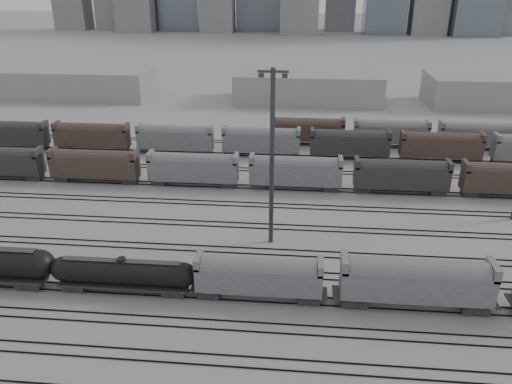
# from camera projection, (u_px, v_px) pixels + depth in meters

# --- Properties ---
(ground) EXTENTS (900.00, 900.00, 0.00)m
(ground) POSITION_uv_depth(u_px,v_px,m) (215.00, 301.00, 54.30)
(ground) COLOR #B2B2B7
(ground) RESTS_ON ground
(tracks) EXTENTS (220.00, 71.50, 0.16)m
(tracks) POSITION_uv_depth(u_px,v_px,m) (236.00, 226.00, 70.23)
(tracks) COLOR black
(tracks) RESTS_ON ground
(tank_car_b) EXTENTS (16.46, 2.74, 4.07)m
(tank_car_b) POSITION_uv_depth(u_px,v_px,m) (123.00, 273.00, 55.16)
(tank_car_b) COLOR #272629
(tank_car_b) RESTS_ON ground
(hopper_car_a) EXTENTS (13.70, 2.72, 4.90)m
(hopper_car_a) POSITION_uv_depth(u_px,v_px,m) (259.00, 275.00, 53.59)
(hopper_car_a) COLOR #272629
(hopper_car_a) RESTS_ON ground
(hopper_car_b) EXTENTS (15.71, 3.12, 5.62)m
(hopper_car_b) POSITION_uv_depth(u_px,v_px,m) (416.00, 279.00, 51.98)
(hopper_car_b) COLOR #272629
(hopper_car_b) RESTS_ON ground
(light_mast_c) EXTENTS (3.66, 0.58, 22.85)m
(light_mast_c) POSITION_uv_depth(u_px,v_px,m) (272.00, 156.00, 61.61)
(light_mast_c) COLOR #353537
(light_mast_c) RESTS_ON ground
(bg_string_near) EXTENTS (151.00, 3.00, 5.60)m
(bg_string_near) POSITION_uv_depth(u_px,v_px,m) (295.00, 173.00, 81.68)
(bg_string_near) COLOR gray
(bg_string_near) RESTS_ON ground
(bg_string_mid) EXTENTS (151.00, 3.00, 5.60)m
(bg_string_mid) POSITION_uv_depth(u_px,v_px,m) (350.00, 145.00, 95.42)
(bg_string_mid) COLOR #272629
(bg_string_mid) RESTS_ON ground
(bg_string_far) EXTENTS (66.00, 3.00, 5.60)m
(bg_string_far) POSITION_uv_depth(u_px,v_px,m) (434.00, 135.00, 101.20)
(bg_string_far) COLOR #4E3931
(bg_string_far) RESTS_ON ground
(warehouse_left) EXTENTS (50.00, 18.00, 8.00)m
(warehouse_left) POSITION_uv_depth(u_px,v_px,m) (66.00, 82.00, 144.56)
(warehouse_left) COLOR #9D9C9F
(warehouse_left) RESTS_ON ground
(warehouse_mid) EXTENTS (40.00, 18.00, 8.00)m
(warehouse_mid) POSITION_uv_depth(u_px,v_px,m) (308.00, 87.00, 138.51)
(warehouse_mid) COLOR #9D9C9F
(warehouse_mid) RESTS_ON ground
(warehouse_right) EXTENTS (35.00, 18.00, 8.00)m
(warehouse_right) POSITION_uv_depth(u_px,v_px,m) (494.00, 91.00, 134.19)
(warehouse_right) COLOR #9D9C9F
(warehouse_right) RESTS_ON ground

